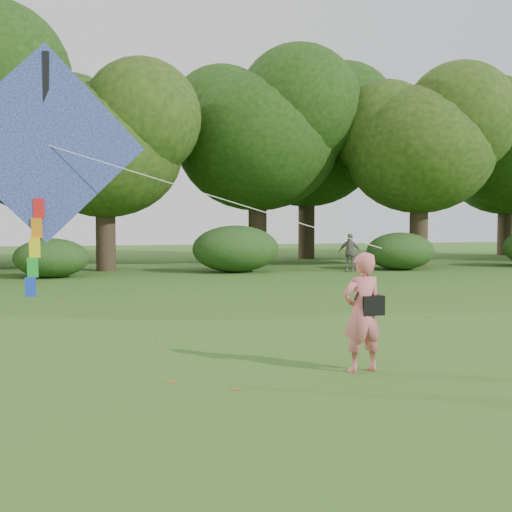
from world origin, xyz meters
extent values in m
plane|color=#265114|center=(0.00, 0.00, 0.00)|extent=(100.00, 100.00, 0.00)
imported|color=#D6656B|center=(0.78, 0.76, 0.80)|extent=(0.63, 0.46, 1.59)
imported|color=gray|center=(7.51, 16.97, 0.78)|extent=(0.97, 0.81, 1.55)
cube|color=black|center=(0.90, 0.73, 0.89)|extent=(0.30, 0.20, 0.26)
cylinder|color=black|center=(0.78, 0.72, 1.20)|extent=(0.33, 0.14, 0.47)
cube|color=#235799|center=(-3.25, 1.82, 3.01)|extent=(2.59, 0.35, 2.59)
cube|color=black|center=(-3.25, 1.85, 3.01)|extent=(0.14, 0.33, 2.37)
cylinder|color=white|center=(-1.11, 1.26, 2.33)|extent=(4.29, 1.12, 1.38)
cube|color=red|center=(-3.35, 1.84, 2.18)|extent=(0.14, 0.06, 0.26)
cube|color=orange|center=(-3.38, 1.84, 1.92)|extent=(0.14, 0.06, 0.26)
cube|color=yellow|center=(-3.41, 1.84, 1.66)|extent=(0.14, 0.06, 0.26)
cube|color=green|center=(-3.44, 1.84, 1.40)|extent=(0.14, 0.06, 0.26)
cube|color=blue|center=(-3.47, 1.84, 1.14)|extent=(0.14, 0.06, 0.26)
cylinder|color=#3A2D1E|center=(-2.00, 20.00, 1.57)|extent=(0.80, 0.80, 3.15)
ellipsoid|color=#1E3F11|center=(-2.00, 20.00, 4.91)|extent=(6.40, 6.40, 5.44)
cylinder|color=#3A2D1E|center=(5.00, 22.00, 1.84)|extent=(0.86, 0.86, 3.67)
ellipsoid|color=#1E3F11|center=(5.00, 22.00, 5.76)|extent=(7.60, 7.60, 6.46)
cylinder|color=#3A2D1E|center=(12.00, 19.50, 1.72)|extent=(0.83, 0.83, 3.43)
ellipsoid|color=#1E3F11|center=(12.00, 19.50, 5.30)|extent=(6.80, 6.80, 5.78)
cylinder|color=#3A2D1E|center=(-5.00, 27.50, 1.75)|extent=(0.84, 0.84, 3.50)
ellipsoid|color=#1E3F11|center=(-5.00, 27.50, 5.43)|extent=(7.00, 7.00, 5.95)
cylinder|color=#3A2D1E|center=(9.00, 26.50, 2.01)|extent=(0.90, 0.90, 4.02)
ellipsoid|color=#1E3F11|center=(9.00, 26.50, 6.17)|extent=(7.80, 7.80, 6.63)
cylinder|color=#3A2D1E|center=(22.00, 27.00, 1.78)|extent=(0.85, 0.85, 3.57)
ellipsoid|color=#1E3F11|center=(22.00, 27.00, 5.55)|extent=(7.20, 7.20, 6.12)
ellipsoid|color=#264919|center=(-4.00, 17.10, 0.71)|extent=(2.66, 2.09, 1.42)
ellipsoid|color=#264919|center=(3.00, 17.90, 0.94)|extent=(3.50, 2.75, 1.88)
ellipsoid|color=#264919|center=(10.00, 17.40, 0.79)|extent=(2.94, 2.31, 1.58)
cube|color=brown|center=(5.15, 8.97, 0.00)|extent=(0.14, 0.12, 0.01)
cube|color=brown|center=(3.91, 8.02, 0.00)|extent=(0.12, 0.14, 0.01)
cube|color=brown|center=(4.30, 5.05, 0.00)|extent=(0.13, 0.14, 0.01)
cube|color=brown|center=(-1.05, 0.29, 0.00)|extent=(0.14, 0.12, 0.01)
cube|color=brown|center=(-1.61, 3.45, 0.00)|extent=(0.10, 0.13, 0.01)
cube|color=brown|center=(-1.75, 0.82, 0.00)|extent=(0.14, 0.12, 0.01)
cube|color=brown|center=(5.76, 5.93, 0.00)|extent=(0.13, 0.09, 0.01)
cube|color=brown|center=(-3.37, 9.36, 0.00)|extent=(0.13, 0.14, 0.01)
camera|label=1|loc=(-2.74, -7.07, 1.99)|focal=45.00mm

